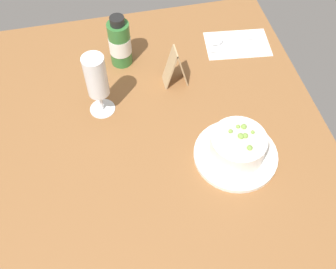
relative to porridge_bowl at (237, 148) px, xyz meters
The scene contains 6 objects.
ground_plane 17.87cm from the porridge_bowl, 82.70° to the left, with size 110.00×84.00×3.00cm, color brown.
porridge_bowl is the anchor object (origin of this frame).
cutlery_setting 38.70cm from the porridge_bowl, 18.14° to the right, with size 13.73×19.52×0.90cm.
wine_glass 36.20cm from the porridge_bowl, 53.84° to the left, with size 6.41×6.41×17.56cm.
sauce_bottle_green 42.59cm from the porridge_bowl, 29.87° to the left, with size 5.96×5.96×15.01cm.
menu_card 27.60cm from the porridge_bowl, 17.81° to the left, with size 4.64×6.26×11.18cm.
Camera 1 is at (-48.41, 9.25, 79.85)cm, focal length 43.17 mm.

